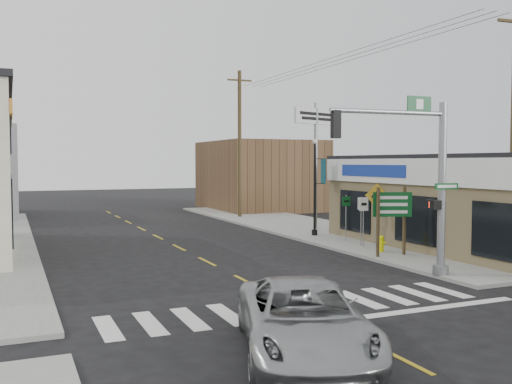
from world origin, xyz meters
name	(u,v)px	position (x,y,z in m)	size (l,w,h in m)	color
ground	(304,310)	(0.00, 0.00, 0.00)	(140.00, 140.00, 0.00)	black
sidewalk_right	(337,234)	(9.00, 13.00, 0.07)	(6.00, 38.00, 0.13)	gray
center_line	(207,261)	(0.00, 8.00, 0.01)	(0.12, 56.00, 0.01)	gold
crosswalk	(297,307)	(0.00, 0.40, 0.01)	(11.00, 2.20, 0.01)	silver
bldg_distant_right	(260,175)	(12.00, 30.00, 2.80)	(8.00, 10.00, 5.60)	brown
suv	(304,320)	(-1.67, -3.09, 0.73)	(2.43, 5.27, 1.46)	#9C9EA0
traffic_signal_pole	(426,170)	(5.50, 1.86, 3.65)	(4.67, 0.37, 5.91)	gray
guide_sign	(392,211)	(7.02, 5.63, 1.92)	(1.58, 0.13, 2.76)	#4A3C22
fire_hydrant	(381,243)	(7.28, 6.67, 0.50)	(0.22, 0.22, 0.69)	#DDDF00
ped_crossing_sign	(377,203)	(8.20, 8.33, 2.04)	(1.09, 0.08, 2.80)	gray
lamp_post	(316,180)	(7.45, 12.58, 3.00)	(0.64, 0.50, 4.94)	black
dance_center_sign	(316,135)	(8.85, 15.09, 5.44)	(3.34, 0.21, 7.09)	gray
bare_tree	(465,169)	(9.16, 3.92, 3.63)	(2.23, 2.23, 4.45)	black
shrub_front	(462,244)	(9.56, 4.42, 0.62)	(1.32, 1.32, 0.99)	#123217
shrub_back	(446,237)	(11.00, 6.94, 0.53)	(1.07, 1.07, 0.80)	#143212
utility_pole_far	(240,142)	(7.58, 23.46, 5.27)	(1.74, 0.26, 10.03)	#453223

